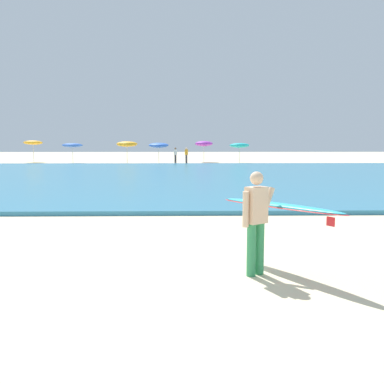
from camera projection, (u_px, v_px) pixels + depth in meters
The scene contains 11 objects.
ground_plane at pixel (90, 260), 8.09m from camera, with size 160.00×160.00×0.00m, color beige.
sea at pixel (155, 176), 26.71m from camera, with size 120.00×28.00×0.14m, color teal.
surfer_with_board at pixel (267, 212), 7.20m from camera, with size 1.82×2.50×1.73m.
beach_umbrella_0 at pixel (33, 143), 44.80m from camera, with size 1.92×1.94×2.33m.
beach_umbrella_1 at pixel (72, 145), 43.56m from camera, with size 2.05×2.07×2.04m.
beach_umbrella_2 at pixel (127, 144), 43.05m from camera, with size 2.09×2.10×2.21m.
beach_umbrella_3 at pixel (159, 145), 43.38m from camera, with size 2.03×2.04×2.08m.
beach_umbrella_4 at pixel (204, 144), 45.21m from camera, with size 1.87×1.89×2.25m.
beach_umbrella_5 at pixel (239, 145), 43.80m from camera, with size 2.03×2.06×2.07m.
beachgoer_near_row_left at pixel (186, 155), 43.33m from camera, with size 0.32×0.20×1.58m.
beachgoer_near_row_mid at pixel (175, 155), 43.05m from camera, with size 0.32×0.20×1.58m.
Camera 1 is at (1.76, -7.92, 2.22)m, focal length 40.23 mm.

